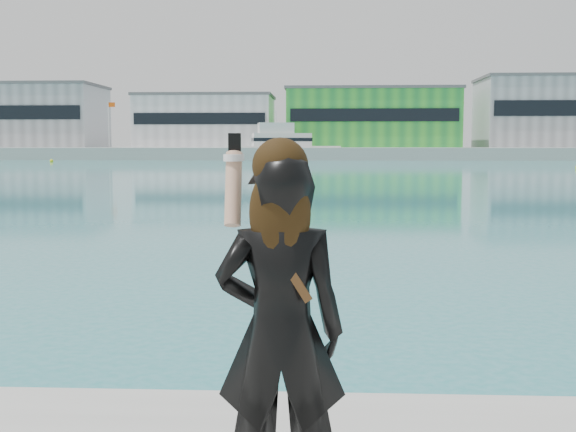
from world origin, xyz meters
name	(u,v)px	position (x,y,z in m)	size (l,w,h in m)	color
far_quay	(327,153)	(0.00, 130.00, 1.00)	(320.00, 40.00, 2.00)	#9E9E99
warehouse_grey_left	(29,116)	(-55.00, 127.98, 7.76)	(26.52, 16.36, 11.50)	gray
warehouse_white	(206,121)	(-22.00, 127.98, 6.76)	(24.48, 15.35, 9.50)	silver
warehouse_green	(371,118)	(8.00, 127.98, 7.26)	(30.60, 16.36, 10.50)	green
warehouse_grey_right	(551,112)	(40.00, 127.98, 8.26)	(25.50, 15.35, 12.50)	gray
flagpole_left	(109,121)	(-37.91, 121.00, 6.54)	(1.28, 0.16, 8.00)	silver
flagpole_right	(457,121)	(22.09, 121.00, 6.54)	(1.28, 0.16, 8.00)	silver
motor_yacht	(284,146)	(-7.01, 115.07, 2.23)	(17.57, 7.87, 7.92)	silver
buoy_far	(52,162)	(-39.57, 98.11, 0.00)	(0.50, 0.50, 0.50)	yellow
woman	(280,322)	(-0.72, -0.56, 1.68)	(0.61, 0.41, 1.73)	black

